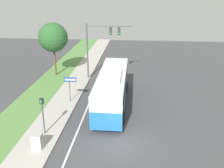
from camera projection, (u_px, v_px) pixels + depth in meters
ground_plane at (122, 140)px, 18.87m from camera, size 80.00×80.00×0.00m
sidewalk at (42, 135)px, 19.38m from camera, size 2.80×80.00×0.12m
grass_verge at (3, 133)px, 19.65m from camera, size 3.60×80.00×0.10m
lane_divider_near at (75, 137)px, 19.17m from camera, size 0.14×30.00×0.01m
bus at (112, 86)px, 24.01m from camera, size 2.70×11.41×3.48m
signal_gantry at (100, 41)px, 30.21m from camera, size 5.54×0.41×6.91m
pedestrian_signal at (42, 110)px, 18.81m from camera, size 0.28×0.34×3.10m
street_sign at (70, 85)px, 24.50m from camera, size 1.21×0.08×2.72m
utility_cabinet at (37, 141)px, 17.50m from camera, size 0.73×0.59×1.10m
roadside_tree at (53, 38)px, 31.30m from camera, size 3.68×3.68×6.79m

